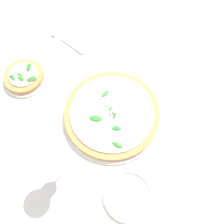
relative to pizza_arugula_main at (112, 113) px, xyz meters
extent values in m
plane|color=silver|center=(-0.01, -0.03, -0.02)|extent=(6.00, 6.00, 0.00)
cylinder|color=silver|center=(0.00, 0.00, -0.01)|extent=(0.37, 0.37, 0.01)
cylinder|color=#AD7542|center=(0.00, 0.00, 0.00)|extent=(0.35, 0.35, 0.02)
cylinder|color=silver|center=(0.00, 0.00, 0.02)|extent=(0.30, 0.30, 0.01)
ellipsoid|color=#2F732D|center=(0.07, -0.03, 0.02)|extent=(0.02, 0.04, 0.01)
ellipsoid|color=#307128|center=(-0.11, 0.07, 0.02)|extent=(0.04, 0.03, 0.01)
ellipsoid|color=#27712D|center=(-0.06, 0.03, 0.02)|extent=(0.03, 0.04, 0.01)
ellipsoid|color=#2E6329|center=(-0.02, 0.00, 0.02)|extent=(0.02, 0.03, 0.01)
ellipsoid|color=#2C6E29|center=(0.00, 0.00, 0.02)|extent=(0.03, 0.02, 0.01)
ellipsoid|color=#267529|center=(0.02, 0.06, 0.02)|extent=(0.05, 0.05, 0.01)
ellipsoid|color=#337424|center=(0.01, 0.00, 0.02)|extent=(0.03, 0.02, 0.01)
cube|color=beige|center=(0.00, -0.04, 0.03)|extent=(0.01, 0.01, 0.00)
cube|color=beige|center=(-0.01, 0.01, 0.03)|extent=(0.01, 0.01, 0.01)
cube|color=beige|center=(0.05, 0.09, 0.03)|extent=(0.01, 0.01, 0.01)
cube|color=beige|center=(0.00, 0.00, 0.03)|extent=(0.01, 0.01, 0.01)
cube|color=beige|center=(0.01, -0.02, 0.03)|extent=(0.00, 0.01, 0.00)
cube|color=beige|center=(0.03, 0.00, 0.03)|extent=(0.01, 0.01, 0.01)
cube|color=beige|center=(-0.05, 0.01, 0.03)|extent=(0.01, 0.01, 0.00)
cube|color=beige|center=(0.04, 0.00, 0.03)|extent=(0.01, 0.01, 0.01)
cube|color=beige|center=(-0.01, 0.00, 0.03)|extent=(0.01, 0.01, 0.01)
cube|color=beige|center=(0.03, 0.01, 0.03)|extent=(0.01, 0.01, 0.01)
cylinder|color=silver|center=(0.34, 0.16, -0.01)|extent=(0.17, 0.17, 0.01)
cylinder|color=#AD7542|center=(0.34, 0.16, 0.00)|extent=(0.15, 0.15, 0.02)
cylinder|color=silver|center=(0.34, 0.16, 0.02)|extent=(0.11, 0.11, 0.01)
ellipsoid|color=#2E6929|center=(0.36, 0.20, 0.02)|extent=(0.04, 0.02, 0.01)
ellipsoid|color=#31622B|center=(0.30, 0.15, 0.02)|extent=(0.03, 0.04, 0.01)
ellipsoid|color=#296427|center=(0.35, 0.13, 0.02)|extent=(0.04, 0.04, 0.01)
ellipsoid|color=#2C6F26|center=(0.33, 0.18, 0.02)|extent=(0.04, 0.02, 0.01)
cube|color=beige|center=(0.34, 0.16, 0.03)|extent=(0.01, 0.01, 0.00)
cube|color=beige|center=(0.36, 0.20, 0.03)|extent=(0.01, 0.01, 0.01)
cube|color=beige|center=(0.32, 0.17, 0.03)|extent=(0.00, 0.01, 0.00)
cube|color=beige|center=(0.36, 0.18, 0.03)|extent=(0.01, 0.01, 0.00)
cube|color=beige|center=(0.34, 0.18, 0.03)|extent=(0.01, 0.00, 0.00)
cylinder|color=white|center=(-0.06, 0.26, -0.02)|extent=(0.07, 0.07, 0.00)
cylinder|color=white|center=(-0.06, 0.26, 0.03)|extent=(0.01, 0.01, 0.08)
cone|color=white|center=(-0.06, 0.26, 0.12)|extent=(0.09, 0.09, 0.09)
cylinder|color=white|center=(-0.06, 0.26, 0.09)|extent=(0.05, 0.05, 0.03)
cube|color=silver|center=(0.39, -0.07, -0.01)|extent=(0.13, 0.10, 0.01)
cube|color=silver|center=(0.36, -0.07, -0.01)|extent=(0.14, 0.04, 0.00)
cube|color=silver|center=(0.46, -0.05, -0.01)|extent=(0.03, 0.03, 0.00)
cube|color=silver|center=(0.49, -0.06, -0.01)|extent=(0.04, 0.01, 0.00)
cube|color=silver|center=(0.49, -0.05, -0.01)|extent=(0.04, 0.01, 0.00)
cube|color=silver|center=(0.48, -0.04, -0.01)|extent=(0.04, 0.01, 0.00)
cylinder|color=silver|center=(-0.25, 0.14, -0.01)|extent=(0.16, 0.16, 0.01)
torus|color=silver|center=(-0.25, 0.14, 0.00)|extent=(0.16, 0.16, 0.01)
camera|label=1|loc=(-0.24, 0.20, 0.73)|focal=35.00mm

